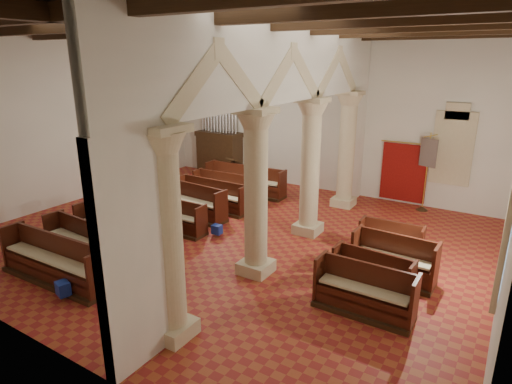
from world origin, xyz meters
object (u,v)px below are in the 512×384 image
object	(u,v)px
pipe_organ	(219,146)
processional_banner	(425,187)
aisle_pew_0	(364,297)
nave_pew_0	(55,267)
lectern	(235,176)

from	to	relation	value
pipe_organ	processional_banner	size ratio (longest dim) A/B	1.60
pipe_organ	aisle_pew_0	world-z (taller)	pipe_organ
nave_pew_0	lectern	bearing A→B (deg)	93.44
lectern	aisle_pew_0	bearing A→B (deg)	-24.15
processional_banner	aisle_pew_0	xyz separation A→B (m)	(0.31, -7.31, -0.48)
lectern	processional_banner	bearing A→B (deg)	25.28
pipe_organ	nave_pew_0	size ratio (longest dim) A/B	1.35
pipe_organ	processional_banner	bearing A→B (deg)	-0.04
processional_banner	nave_pew_0	world-z (taller)	processional_banner
nave_pew_0	aisle_pew_0	size ratio (longest dim) A/B	1.57
aisle_pew_0	nave_pew_0	bearing A→B (deg)	-158.40
aisle_pew_0	lectern	bearing A→B (deg)	141.21
lectern	aisle_pew_0	world-z (taller)	lectern
processional_banner	aisle_pew_0	world-z (taller)	processional_banner
lectern	processional_banner	size ratio (longest dim) A/B	0.47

